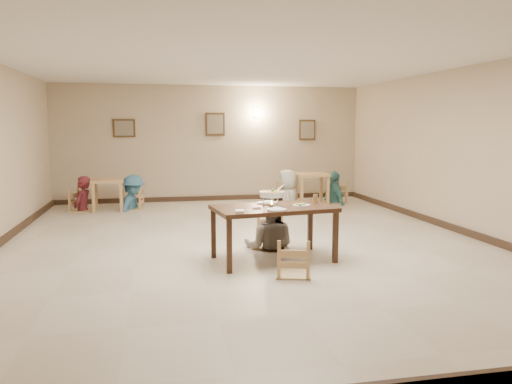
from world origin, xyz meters
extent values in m
plane|color=beige|center=(0.00, 0.00, 0.00)|extent=(10.00, 10.00, 0.00)
plane|color=silver|center=(0.00, 0.00, 3.00)|extent=(10.00, 10.00, 0.00)
plane|color=#C2AC8F|center=(0.00, 5.00, 1.50)|extent=(10.00, 0.00, 10.00)
plane|color=#C2AC8F|center=(0.00, -5.00, 1.50)|extent=(10.00, 0.00, 10.00)
plane|color=#C2AC8F|center=(4.00, 0.00, 1.50)|extent=(0.00, 10.00, 10.00)
cube|color=#332217|center=(0.00, 4.97, 0.06)|extent=(8.00, 0.06, 0.12)
cube|color=#332217|center=(3.97, 0.00, 0.06)|extent=(0.06, 10.00, 0.12)
cube|color=#3E2914|center=(-2.20, 4.96, 1.90)|extent=(0.55, 0.03, 0.45)
cube|color=gray|center=(-2.20, 4.94, 1.90)|extent=(0.45, 0.01, 0.37)
cube|color=#3E2914|center=(0.10, 4.96, 2.00)|extent=(0.50, 0.03, 0.60)
cube|color=gray|center=(0.10, 4.94, 2.00)|extent=(0.41, 0.01, 0.49)
cube|color=#3E2914|center=(2.60, 4.96, 1.85)|extent=(0.45, 0.03, 0.55)
cube|color=gray|center=(2.60, 4.94, 1.85)|extent=(0.37, 0.01, 0.45)
cube|color=#FFD88C|center=(1.20, 4.96, 2.30)|extent=(0.16, 0.05, 0.22)
cube|color=#3E2416|center=(0.19, -1.18, 0.76)|extent=(1.81, 1.17, 0.06)
cube|color=#3E2416|center=(-0.53, -1.70, 0.37)|extent=(0.07, 0.07, 0.73)
cube|color=#3E2416|center=(1.03, -1.49, 0.37)|extent=(0.07, 0.07, 0.73)
cube|color=#3E2416|center=(-0.64, -0.88, 0.37)|extent=(0.07, 0.07, 0.73)
cube|color=#3E2416|center=(0.91, -0.66, 0.37)|extent=(0.07, 0.07, 0.73)
cube|color=tan|center=(0.31, -0.36, 0.46)|extent=(0.47, 0.47, 0.05)
cube|color=tan|center=(0.28, -1.97, 0.43)|extent=(0.44, 0.44, 0.05)
imported|color=gray|center=(0.31, -0.45, 0.87)|extent=(1.02, 0.90, 1.74)
torus|color=silver|center=(0.16, -1.20, 0.94)|extent=(0.27, 0.27, 0.01)
cylinder|color=silver|center=(0.16, -1.20, 0.81)|extent=(0.07, 0.07, 0.04)
cone|color=#FFA526|center=(0.16, -1.20, 0.87)|extent=(0.04, 0.04, 0.06)
cylinder|color=white|center=(0.16, -1.20, 0.98)|extent=(0.34, 0.34, 0.08)
cylinder|color=#A87124|center=(0.16, -1.20, 1.01)|extent=(0.30, 0.30, 0.02)
sphere|color=#2D7223|center=(0.17, -1.22, 1.03)|extent=(0.05, 0.05, 0.05)
cylinder|color=silver|center=(0.29, -1.14, 1.04)|extent=(0.16, 0.10, 0.11)
cylinder|color=silver|center=(0.27, -1.14, 0.87)|extent=(0.01, 0.01, 0.15)
cylinder|color=silver|center=(0.06, -1.14, 0.87)|extent=(0.01, 0.01, 0.15)
cylinder|color=silver|center=(0.16, -1.33, 0.87)|extent=(0.01, 0.01, 0.15)
cylinder|color=white|center=(0.17, -0.90, 0.81)|extent=(0.30, 0.30, 0.02)
ellipsoid|color=white|center=(0.17, -0.90, 0.81)|extent=(0.20, 0.17, 0.07)
cylinder|color=white|center=(0.15, -1.53, 0.80)|extent=(0.26, 0.26, 0.02)
ellipsoid|color=white|center=(0.15, -1.53, 0.81)|extent=(0.17, 0.15, 0.06)
cylinder|color=white|center=(0.59, -1.25, 0.80)|extent=(0.26, 0.26, 0.02)
sphere|color=#2D7223|center=(0.55, -1.32, 0.83)|extent=(0.04, 0.04, 0.04)
cylinder|color=white|center=(-0.08, -1.32, 0.80)|extent=(0.12, 0.12, 0.02)
cylinder|color=#9A2D11|center=(-0.08, -1.32, 0.81)|extent=(0.09, 0.09, 0.01)
cube|color=white|center=(-0.37, -1.58, 0.81)|extent=(0.14, 0.17, 0.03)
cube|color=silver|center=(-0.32, -1.50, 0.80)|extent=(0.05, 0.16, 0.01)
cube|color=silver|center=(-0.29, -1.50, 0.80)|extent=(0.05, 0.16, 0.01)
cylinder|color=white|center=(0.88, -1.00, 0.86)|extent=(0.07, 0.07, 0.13)
cylinder|color=orange|center=(0.88, -1.00, 0.85)|extent=(0.06, 0.06, 0.10)
cube|color=tan|center=(-2.55, 3.87, 0.70)|extent=(0.75, 0.75, 0.06)
cube|color=tan|center=(-2.84, 3.55, 0.33)|extent=(0.07, 0.07, 0.67)
cube|color=tan|center=(-2.23, 3.57, 0.33)|extent=(0.07, 0.07, 0.67)
cube|color=tan|center=(-2.86, 4.16, 0.33)|extent=(0.07, 0.07, 0.67)
cube|color=tan|center=(-2.25, 4.18, 0.33)|extent=(0.07, 0.07, 0.67)
cube|color=tan|center=(2.38, 3.83, 0.75)|extent=(0.83, 0.83, 0.06)
cube|color=tan|center=(2.03, 3.53, 0.36)|extent=(0.07, 0.07, 0.72)
cube|color=tan|center=(2.69, 3.48, 0.36)|extent=(0.07, 0.07, 0.72)
cube|color=tan|center=(2.08, 4.19, 0.36)|extent=(0.07, 0.07, 0.72)
cube|color=tan|center=(2.74, 4.14, 0.36)|extent=(0.07, 0.07, 0.72)
cube|color=tan|center=(-3.11, 3.82, 0.46)|extent=(0.47, 0.47, 0.05)
cube|color=tan|center=(-1.98, 3.84, 0.40)|extent=(0.41, 0.41, 0.04)
cube|color=tan|center=(1.77, 3.84, 0.50)|extent=(0.51, 0.51, 0.06)
cube|color=tan|center=(3.00, 3.86, 0.50)|extent=(0.51, 0.51, 0.06)
imported|color=#5B1B23|center=(-3.11, 3.82, 0.81)|extent=(0.54, 0.68, 1.63)
imported|color=teal|center=(-1.98, 3.84, 0.82)|extent=(0.94, 1.21, 1.64)
imported|color=silver|center=(1.77, 3.84, 0.88)|extent=(0.73, 0.96, 1.76)
imported|color=teal|center=(3.00, 3.86, 0.82)|extent=(0.53, 1.01, 1.63)
camera|label=1|loc=(-1.46, -8.07, 1.92)|focal=35.00mm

